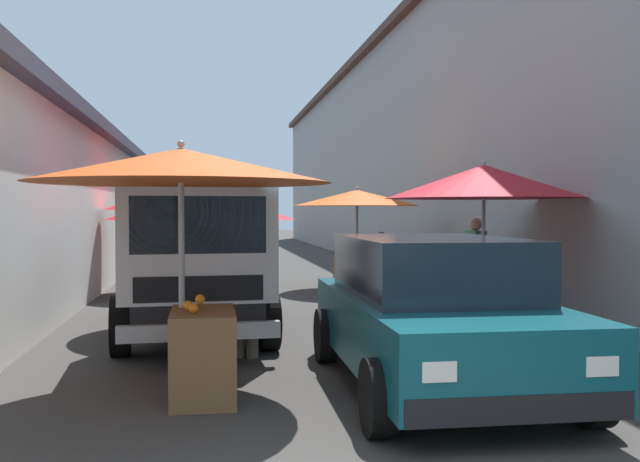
% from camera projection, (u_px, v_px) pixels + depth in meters
% --- Properties ---
extents(ground, '(90.00, 90.00, 0.00)m').
position_uv_depth(ground, '(275.00, 285.00, 16.00)').
color(ground, '#3D3A38').
extents(building_right_concrete, '(49.80, 7.50, 7.07)m').
position_uv_depth(building_right_concrete, '(526.00, 144.00, 19.25)').
color(building_right_concrete, gray).
rests_on(building_right_concrete, ground).
extents(fruit_stall_far_right, '(2.72, 2.72, 2.10)m').
position_uv_depth(fruit_stall_far_right, '(200.00, 217.00, 10.08)').
color(fruit_stall_far_right, '#9E9EA3').
rests_on(fruit_stall_far_right, ground).
extents(fruit_stall_far_left, '(2.81, 2.81, 2.36)m').
position_uv_depth(fruit_stall_far_left, '(184.00, 193.00, 6.44)').
color(fruit_stall_far_left, '#9E9EA3').
rests_on(fruit_stall_far_left, ground).
extents(fruit_stall_near_left, '(2.75, 2.75, 2.24)m').
position_uv_depth(fruit_stall_near_left, '(173.00, 209.00, 14.47)').
color(fruit_stall_near_left, '#9E9EA3').
rests_on(fruit_stall_near_left, ground).
extents(fruit_stall_mid_lane, '(2.87, 2.87, 2.45)m').
position_uv_depth(fruit_stall_mid_lane, '(483.00, 194.00, 10.15)').
color(fruit_stall_mid_lane, '#9E9EA3').
rests_on(fruit_stall_mid_lane, ground).
extents(fruit_stall_near_right, '(2.75, 2.75, 2.24)m').
position_uv_depth(fruit_stall_near_right, '(356.00, 208.00, 15.09)').
color(fruit_stall_near_right, '#9E9EA3').
rests_on(fruit_stall_near_right, ground).
extents(hatchback_car, '(3.94, 1.97, 1.45)m').
position_uv_depth(hatchback_car, '(434.00, 312.00, 6.71)').
color(hatchback_car, '#0F4C56').
rests_on(hatchback_car, ground).
extents(delivery_truck, '(5.01, 2.19, 2.08)m').
position_uv_depth(delivery_truck, '(194.00, 263.00, 9.00)').
color(delivery_truck, black).
rests_on(delivery_truck, ground).
extents(vendor_by_crates, '(0.64, 0.22, 1.60)m').
position_uv_depth(vendor_by_crates, '(475.00, 258.00, 11.64)').
color(vendor_by_crates, '#665B4C').
rests_on(vendor_by_crates, ground).
extents(vendor_in_shade, '(0.33, 0.63, 1.64)m').
position_uv_depth(vendor_in_shade, '(245.00, 276.00, 8.08)').
color(vendor_in_shade, '#665B4C').
rests_on(vendor_in_shade, ground).
extents(parked_scooter, '(1.69, 0.35, 1.14)m').
position_uv_depth(parked_scooter, '(384.00, 258.00, 18.47)').
color(parked_scooter, black).
rests_on(parked_scooter, ground).
extents(plastic_stool, '(0.30, 0.30, 0.43)m').
position_uv_depth(plastic_stool, '(193.00, 272.00, 15.82)').
color(plastic_stool, '#194CB2').
rests_on(plastic_stool, ground).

